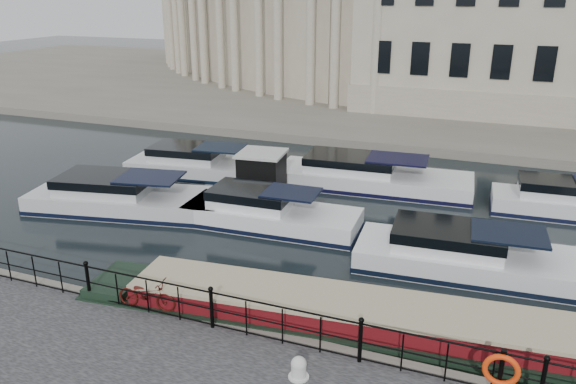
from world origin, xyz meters
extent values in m
plane|color=black|center=(0.00, 0.00, 0.00)|extent=(160.00, 160.00, 0.00)
cube|color=#6B665B|center=(0.00, 39.00, 0.28)|extent=(120.00, 42.00, 0.55)
cylinder|color=black|center=(-4.00, -2.25, 1.10)|extent=(0.10, 0.10, 1.10)
sphere|color=black|center=(-4.00, -2.25, 1.70)|extent=(0.14, 0.14, 0.14)
cylinder|color=black|center=(0.00, -2.25, 1.10)|extent=(0.10, 0.10, 1.10)
sphere|color=black|center=(0.00, -2.25, 1.70)|extent=(0.14, 0.14, 0.14)
cylinder|color=black|center=(4.00, -2.25, 1.10)|extent=(0.10, 0.10, 1.10)
sphere|color=black|center=(4.00, -2.25, 1.70)|extent=(0.14, 0.14, 0.14)
cylinder|color=black|center=(8.00, -2.25, 1.10)|extent=(0.10, 0.10, 1.10)
sphere|color=black|center=(8.00, -2.25, 1.70)|extent=(0.14, 0.14, 0.14)
cylinder|color=black|center=(0.00, -2.25, 1.60)|extent=(24.00, 0.05, 0.05)
cylinder|color=black|center=(0.00, -2.25, 1.10)|extent=(24.00, 0.04, 0.04)
cylinder|color=black|center=(0.00, -2.25, 0.63)|extent=(24.00, 0.04, 0.04)
cube|color=#ADA38C|center=(6.00, 33.00, 7.55)|extent=(20.00, 14.00, 14.00)
cube|color=#9E937F|center=(6.00, 33.00, 1.55)|extent=(20.30, 14.30, 2.00)
cube|color=#ADA38C|center=(-3.33, 29.02, 6.05)|extent=(5.73, 4.06, 11.00)
cylinder|color=#ADA38C|center=(-2.28, 26.16, 5.45)|extent=(0.70, 0.70, 9.80)
cylinder|color=#ADA38C|center=(-5.49, 26.87, 5.45)|extent=(0.70, 0.70, 9.80)
cube|color=#ADA38C|center=(-8.29, 30.44, 6.05)|extent=(5.90, 4.56, 11.00)
cylinder|color=#ADA38C|center=(-7.59, 27.47, 5.45)|extent=(0.70, 0.70, 9.80)
cylinder|color=#ADA38C|center=(-10.69, 28.56, 5.45)|extent=(0.70, 0.70, 9.80)
cube|color=#ADA38C|center=(-13.04, 32.44, 6.05)|extent=(5.99, 4.99, 11.00)
cylinder|color=#ADA38C|center=(-12.70, 29.41, 5.45)|extent=(0.70, 0.70, 9.80)
cylinder|color=#ADA38C|center=(-15.65, 30.87, 5.45)|extent=(0.70, 0.70, 9.80)
cube|color=#ADA38C|center=(-17.52, 35.00, 6.05)|extent=(5.99, 5.36, 11.00)
cylinder|color=#ADA38C|center=(-17.55, 31.95, 5.45)|extent=(0.70, 0.70, 9.80)
cylinder|color=#ADA38C|center=(-20.30, 33.75, 5.45)|extent=(0.70, 0.70, 9.80)
cube|color=#ADA38C|center=(-21.66, 38.07, 6.05)|extent=(5.91, 5.64, 11.00)
cylinder|color=#ADA38C|center=(-22.05, 35.05, 5.45)|extent=(0.70, 0.70, 9.80)
cylinder|color=#ADA38C|center=(-24.57, 37.16, 5.45)|extent=(0.70, 0.70, 9.80)
cube|color=#ADA38C|center=(-25.40, 41.62, 6.05)|extent=(5.74, 5.85, 11.00)
cylinder|color=#ADA38C|center=(-26.15, 38.67, 5.45)|extent=(0.70, 0.70, 9.80)
cylinder|color=#ADA38C|center=(-28.40, 41.06, 5.45)|extent=(0.70, 0.70, 9.80)
cube|color=#ADA38C|center=(-28.69, 45.59, 6.05)|extent=(5.49, 5.97, 11.00)
cylinder|color=#ADA38C|center=(-29.79, 42.75, 5.45)|extent=(0.70, 0.70, 9.80)
cylinder|color=#ADA38C|center=(-31.73, 45.40, 5.45)|extent=(0.70, 0.70, 9.80)
cube|color=#ADA38C|center=(-31.48, 49.93, 6.05)|extent=(5.16, 6.00, 11.00)
cylinder|color=#ADA38C|center=(-32.92, 47.24, 5.45)|extent=(0.70, 0.70, 9.80)
cylinder|color=#ADA38C|center=(-34.53, 50.10, 5.45)|extent=(0.70, 0.70, 9.80)
cube|color=#ADA38C|center=(-33.74, 54.56, 6.05)|extent=(4.76, 5.95, 11.00)
cylinder|color=#ADA38C|center=(-35.48, 52.07, 5.45)|extent=(0.70, 0.70, 9.80)
cylinder|color=#ADA38C|center=(-36.74, 55.10, 5.45)|extent=(0.70, 0.70, 9.80)
imported|color=#42100B|center=(-2.12, -2.10, 1.01)|extent=(1.79, 0.78, 0.91)
cylinder|color=silver|center=(2.84, -3.34, 0.73)|extent=(0.35, 0.35, 0.37)
sphere|color=silver|center=(2.84, -3.34, 0.92)|extent=(0.37, 0.37, 0.37)
cylinder|color=silver|center=(2.84, -3.34, 0.57)|extent=(0.49, 0.49, 0.03)
cylinder|color=black|center=(7.14, -2.47, 1.17)|extent=(0.10, 0.10, 1.24)
cube|color=black|center=(7.14, -2.47, 1.79)|extent=(0.12, 0.12, 0.08)
torus|color=#FE3E0D|center=(7.14, -2.55, 1.38)|extent=(0.79, 0.12, 0.79)
cube|color=black|center=(3.77, -0.60, 0.10)|extent=(16.69, 3.75, 0.99)
cube|color=maroon|center=(3.77, -0.60, 0.75)|extent=(13.36, 3.11, 0.77)
cube|color=tan|center=(3.77, -0.60, 1.15)|extent=(13.37, 3.18, 0.11)
cube|color=#6B665B|center=(-3.39, 8.74, 0.05)|extent=(3.01, 2.61, 0.23)
cube|color=black|center=(-3.39, 8.74, 1.10)|extent=(2.04, 2.04, 1.66)
cube|color=silver|center=(-3.39, 8.74, 2.05)|extent=(2.25, 2.25, 0.11)
cube|color=silver|center=(-8.03, 5.11, 0.20)|extent=(8.91, 4.52, 1.20)
cube|color=black|center=(-8.03, 5.11, 0.12)|extent=(9.00, 4.57, 0.18)
cube|color=silver|center=(-9.03, 4.91, 1.05)|extent=(4.22, 3.10, 0.90)
cube|color=black|center=(-7.03, 5.31, 1.55)|extent=(2.90, 2.50, 0.08)
cube|color=white|center=(-1.64, 5.67, 0.20)|extent=(7.11, 2.73, 1.20)
cube|color=black|center=(-1.64, 5.67, 0.12)|extent=(7.18, 2.76, 0.18)
cube|color=white|center=(-2.48, 5.64, 1.05)|extent=(3.24, 2.13, 0.90)
cube|color=black|center=(-0.80, 5.71, 1.55)|extent=(2.17, 1.80, 0.08)
cube|color=white|center=(6.23, 4.59, 0.20)|extent=(8.03, 3.23, 1.20)
cube|color=black|center=(6.23, 4.59, 0.12)|extent=(8.11, 3.26, 0.18)
cube|color=white|center=(5.28, 4.52, 1.05)|extent=(3.68, 2.45, 0.90)
cube|color=black|center=(7.17, 4.65, 1.55)|extent=(2.48, 2.05, 0.08)
cube|color=silver|center=(-7.37, 10.44, 0.20)|extent=(7.92, 3.62, 1.20)
cube|color=black|center=(-7.37, 10.44, 0.12)|extent=(8.00, 3.66, 0.18)
cube|color=silver|center=(-8.28, 10.33, 1.05)|extent=(3.69, 2.61, 0.90)
cube|color=black|center=(-6.46, 10.56, 1.55)|extent=(2.51, 2.15, 0.08)
cube|color=white|center=(1.08, 11.73, 0.20)|extent=(9.36, 3.55, 1.20)
cube|color=black|center=(1.08, 11.73, 0.12)|extent=(9.45, 3.58, 0.18)
cube|color=white|center=(-0.02, 11.65, 1.05)|extent=(4.28, 2.68, 0.90)
cube|color=black|center=(2.18, 11.80, 1.55)|extent=(2.89, 2.24, 0.08)
cube|color=white|center=(9.83, 11.30, 0.20)|extent=(6.81, 2.60, 1.20)
cube|color=black|center=(9.83, 11.30, 0.12)|extent=(6.88, 2.62, 0.18)
cube|color=white|center=(9.03, 11.25, 1.05)|extent=(3.11, 1.98, 0.90)
camera|label=1|loc=(6.50, -13.43, 9.01)|focal=35.00mm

